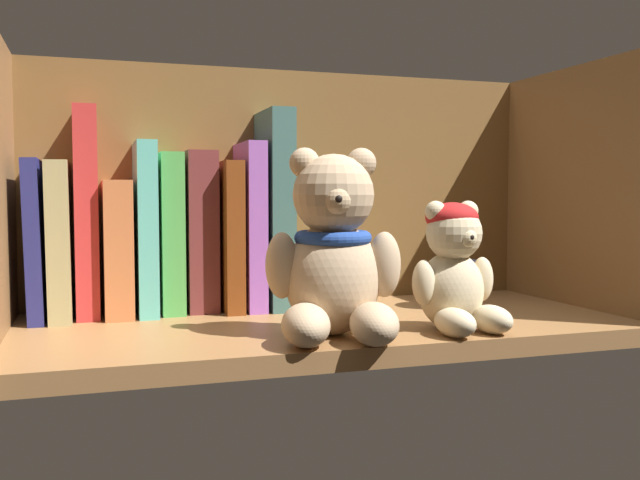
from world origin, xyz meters
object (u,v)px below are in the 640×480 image
(book_3, at_px, (117,247))
(teddy_bear_smaller, at_px, (455,269))
(book_9, at_px, (271,210))
(book_1, at_px, (60,240))
(book_7, at_px, (226,235))
(book_8, at_px, (247,226))
(pillar_candle, at_px, (455,284))
(book_4, at_px, (144,228))
(book_0, at_px, (37,239))
(book_5, at_px, (169,233))
(teddy_bear_larger, at_px, (334,256))
(book_6, at_px, (199,231))
(book_2, at_px, (87,213))

(book_3, height_order, teddy_bear_smaller, book_3)
(book_9, bearing_deg, book_1, 180.00)
(book_7, bearing_deg, book_8, 0.00)
(teddy_bear_smaller, bearing_deg, pillar_candle, 60.68)
(book_4, height_order, book_8, book_8)
(book_0, height_order, book_4, book_4)
(book_3, xyz_separation_m, book_7, (0.13, 0.00, 0.01))
(pillar_candle, bearing_deg, book_3, 167.62)
(book_3, xyz_separation_m, teddy_bear_smaller, (0.32, -0.21, -0.01))
(book_4, height_order, book_9, book_9)
(book_0, distance_m, pillar_candle, 0.49)
(book_3, relative_size, book_5, 0.83)
(book_1, distance_m, book_7, 0.19)
(book_1, height_order, book_7, book_7)
(book_1, xyz_separation_m, teddy_bear_larger, (0.26, -0.21, -0.01))
(book_3, height_order, book_7, book_7)
(book_0, bearing_deg, book_9, 0.00)
(book_1, distance_m, book_9, 0.25)
(book_4, height_order, teddy_bear_larger, book_4)
(book_3, bearing_deg, book_0, 180.00)
(book_3, xyz_separation_m, book_8, (0.15, 0.00, 0.02))
(teddy_bear_larger, relative_size, teddy_bear_smaller, 1.39)
(teddy_bear_larger, height_order, teddy_bear_smaller, teddy_bear_larger)
(book_0, height_order, book_6, book_6)
(book_9, distance_m, pillar_candle, 0.24)
(book_8, bearing_deg, teddy_bear_smaller, -51.86)
(teddy_bear_smaller, bearing_deg, book_9, 122.81)
(book_8, bearing_deg, book_3, 180.00)
(book_2, xyz_separation_m, book_4, (0.06, 0.00, -0.02))
(pillar_candle, bearing_deg, book_8, 160.19)
(book_4, bearing_deg, teddy_bear_smaller, -36.38)
(book_0, relative_size, teddy_bear_larger, 0.96)
(book_7, distance_m, teddy_bear_larger, 0.22)
(book_4, xyz_separation_m, teddy_bear_larger, (0.16, -0.21, -0.02))
(pillar_candle, bearing_deg, teddy_bear_larger, -148.55)
(book_2, bearing_deg, book_0, 180.00)
(book_5, xyz_separation_m, book_7, (0.07, 0.00, -0.00))
(book_1, height_order, book_8, book_8)
(book_3, relative_size, book_4, 0.78)
(book_4, distance_m, book_6, 0.06)
(teddy_bear_smaller, bearing_deg, book_0, 152.33)
(book_9, xyz_separation_m, pillar_candle, (0.21, -0.09, -0.09))
(book_4, bearing_deg, pillar_candle, -13.41)
(pillar_candle, bearing_deg, book_5, 165.49)
(book_1, height_order, book_6, book_6)
(book_5, relative_size, teddy_bear_larger, 1.01)
(book_7, bearing_deg, book_4, 180.00)
(book_3, height_order, book_4, book_4)
(teddy_bear_smaller, bearing_deg, book_7, 132.26)
(teddy_bear_smaller, bearing_deg, book_8, 128.14)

